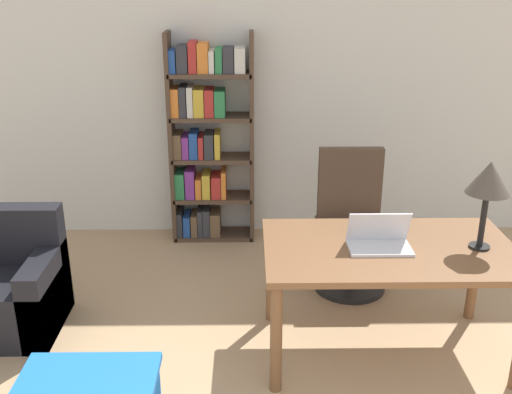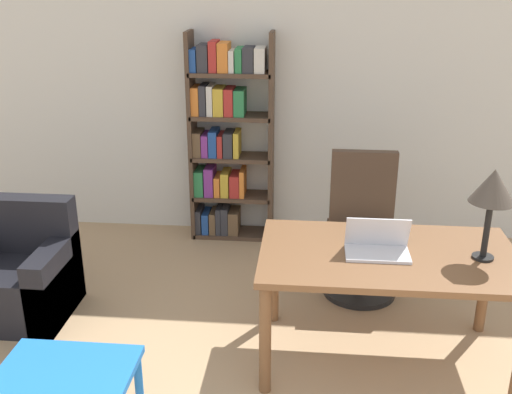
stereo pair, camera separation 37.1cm
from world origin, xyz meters
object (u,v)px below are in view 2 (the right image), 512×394
Objects in this scene: desk at (388,267)px; bookshelf at (225,140)px; table_lamp at (493,189)px; office_chair at (362,231)px; side_table_blue at (64,387)px; armchair at (17,278)px; laptop at (377,246)px.

desk is 2.19m from bookshelf.
bookshelf is (-1.77, 1.81, -0.25)m from table_lamp.
bookshelf is (-1.15, 0.89, 0.44)m from office_chair.
table_lamp is 0.83× the size of side_table_blue.
side_table_blue is 0.35× the size of bookshelf.
desk is 1.91m from side_table_blue.
laptop is at bearing -7.56° from armchair.
table_lamp reaches higher than laptop.
table_lamp is 0.67× the size of armchair.
bookshelf reaches higher than armchair.
desk is at bearing -55.54° from bookshelf.
armchair reaches higher than desk.
table_lamp reaches higher than office_chair.
laptop is 2.51m from armchair.
laptop is 2.15m from bookshelf.
office_chair is 2.45m from side_table_blue.
office_chair reaches higher than desk.
laptop is at bearing -169.85° from desk.
laptop is 0.20× the size of bookshelf.
desk is 0.16m from laptop.
table_lamp is at bearing -0.60° from laptop.
table_lamp is 2.48m from side_table_blue.
side_table_blue is at bearing -147.50° from laptop.
bookshelf is (-1.23, 1.79, 0.27)m from desk.
table_lamp is 0.51× the size of office_chair.
bookshelf is at bearing 122.67° from laptop.
armchair is at bearing 172.44° from laptop.
office_chair is 1.52m from bookshelf.
side_table_blue is 2.86m from bookshelf.
bookshelf reaches higher than desk.
office_chair reaches higher than armchair.
office_chair is at bearing 13.61° from armchair.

